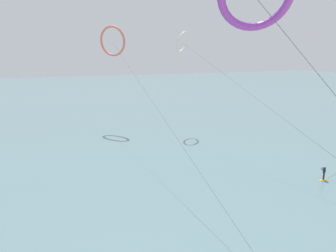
# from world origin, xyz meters

# --- Properties ---
(sea_water) EXTENTS (400.00, 200.00, 0.08)m
(sea_water) POSITION_xyz_m (0.00, 104.10, 0.04)
(sea_water) COLOR slate
(sea_water) RESTS_ON ground
(surfer_amber) EXTENTS (1.40, 0.69, 1.70)m
(surfer_amber) POSITION_xyz_m (20.18, 21.64, 0.82)
(surfer_amber) COLOR orange
(surfer_amber) RESTS_ON ground
(kite_ivory) EXTENTS (4.58, 45.06, 17.98)m
(kite_ivory) POSITION_xyz_m (15.19, 49.29, 16.08)
(kite_ivory) COLOR silver
(kite_ivory) RESTS_ON ground
(kite_coral) EXTENTS (4.32, 50.76, 19.17)m
(kite_coral) POSITION_xyz_m (4.33, 56.35, 16.37)
(kite_coral) COLOR #EA7260
(kite_coral) RESTS_ON ground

